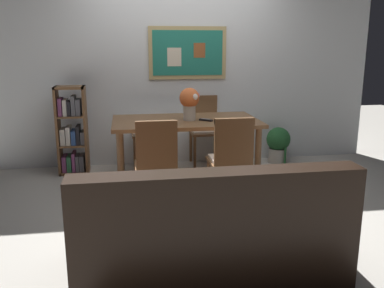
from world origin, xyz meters
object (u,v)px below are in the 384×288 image
at_px(leather_couch, 209,234).
at_px(flower_vase, 190,101).
at_px(bookshelf, 72,133).
at_px(tv_remote, 206,120).
at_px(dining_table, 186,127).
at_px(dining_chair_far_left, 147,125).
at_px(dining_chair_near_left, 156,158).
at_px(dining_chair_far_right, 204,124).
at_px(dining_chair_near_right, 231,154).
at_px(potted_ivy, 278,144).

relative_size(leather_couch, flower_vase, 4.96).
relative_size(bookshelf, tv_remote, 7.33).
relative_size(dining_table, dining_chair_far_left, 1.80).
distance_m(dining_chair_near_left, leather_couch, 1.25).
height_order(dining_chair_far_right, tv_remote, dining_chair_far_right).
relative_size(dining_chair_near_right, dining_chair_near_left, 1.00).
bearing_deg(dining_chair_near_right, dining_chair_far_left, 114.57).
bearing_deg(dining_chair_near_right, leather_couch, -110.87).
bearing_deg(dining_chair_far_right, dining_chair_near_right, -91.31).
xyz_separation_m(dining_chair_far_right, tv_remote, (-0.16, -0.91, 0.22)).
xyz_separation_m(dining_chair_near_right, potted_ivy, (1.03, 1.43, -0.27)).
distance_m(dining_chair_far_left, bookshelf, 0.95).
relative_size(bookshelf, flower_vase, 2.99).
xyz_separation_m(dining_table, potted_ivy, (1.36, 0.64, -0.40)).
height_order(dining_chair_far_right, flower_vase, flower_vase).
bearing_deg(flower_vase, tv_remote, -23.41).
bearing_deg(potted_ivy, dining_chair_near_left, -140.63).
height_order(dining_table, dining_chair_near_right, dining_chair_near_right).
distance_m(dining_chair_near_right, potted_ivy, 1.78).
distance_m(dining_chair_near_left, potted_ivy, 2.30).
bearing_deg(dining_table, dining_chair_far_left, 116.15).
relative_size(dining_chair_far_right, tv_remote, 6.14).
bearing_deg(dining_chair_far_left, bookshelf, -167.35).
height_order(dining_table, potted_ivy, dining_table).
distance_m(dining_chair_far_left, leather_couch, 2.85).
bearing_deg(bookshelf, flower_vase, -25.29).
xyz_separation_m(potted_ivy, tv_remote, (-1.15, -0.75, 0.50)).
xyz_separation_m(bookshelf, flower_vase, (1.37, -0.65, 0.46)).
distance_m(dining_table, leather_couch, 2.05).
distance_m(dining_chair_far_left, flower_vase, 1.05).
distance_m(dining_chair_far_left, dining_chair_near_left, 1.62).
height_order(dining_chair_far_left, potted_ivy, dining_chair_far_left).
relative_size(leather_couch, potted_ivy, 3.35).
distance_m(bookshelf, flower_vase, 1.58).
relative_size(dining_chair_far_left, leather_couch, 0.51).
bearing_deg(potted_ivy, flower_vase, -152.92).
bearing_deg(dining_chair_near_left, dining_chair_near_right, 1.67).
distance_m(dining_table, flower_vase, 0.31).
bearing_deg(dining_chair_far_left, potted_ivy, -5.75).
xyz_separation_m(flower_vase, tv_remote, (0.17, -0.07, -0.21)).
distance_m(dining_table, dining_chair_far_left, 0.92).
height_order(dining_chair_near_right, tv_remote, dining_chair_near_right).
xyz_separation_m(bookshelf, tv_remote, (1.54, -0.72, 0.25)).
xyz_separation_m(dining_table, tv_remote, (0.21, -0.11, 0.10)).
distance_m(leather_couch, flower_vase, 2.09).
bearing_deg(potted_ivy, dining_chair_near_right, -125.90).
relative_size(flower_vase, tv_remote, 2.45).
bearing_deg(tv_remote, flower_vase, 156.59).
bearing_deg(dining_chair_far_right, leather_couch, -100.17).
bearing_deg(dining_chair_near_right, dining_table, 112.90).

